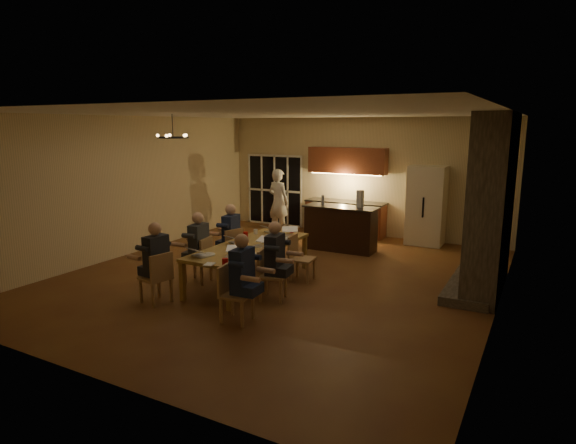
# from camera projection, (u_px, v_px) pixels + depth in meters

# --- Properties ---
(floor) EXTENTS (9.00, 9.00, 0.00)m
(floor) POSITION_uv_depth(u_px,v_px,m) (280.00, 277.00, 9.64)
(floor) COLOR brown
(floor) RESTS_ON ground
(back_wall) EXTENTS (8.00, 0.04, 3.20)m
(back_wall) POSITION_uv_depth(u_px,v_px,m) (361.00, 177.00, 13.22)
(back_wall) COLOR beige
(back_wall) RESTS_ON ground
(left_wall) EXTENTS (0.04, 9.00, 3.20)m
(left_wall) POSITION_uv_depth(u_px,v_px,m) (130.00, 186.00, 11.21)
(left_wall) COLOR beige
(left_wall) RESTS_ON ground
(right_wall) EXTENTS (0.04, 9.00, 3.20)m
(right_wall) POSITION_uv_depth(u_px,v_px,m) (506.00, 216.00, 7.44)
(right_wall) COLOR beige
(right_wall) RESTS_ON ground
(ceiling) EXTENTS (8.00, 9.00, 0.04)m
(ceiling) POSITION_uv_depth(u_px,v_px,m) (280.00, 112.00, 9.01)
(ceiling) COLOR white
(ceiling) RESTS_ON back_wall
(french_doors) EXTENTS (1.86, 0.08, 2.10)m
(french_doors) POSITION_uv_depth(u_px,v_px,m) (275.00, 191.00, 14.55)
(french_doors) COLOR black
(french_doors) RESTS_ON ground
(fireplace) EXTENTS (0.58, 2.50, 3.20)m
(fireplace) POSITION_uv_depth(u_px,v_px,m) (492.00, 204.00, 8.63)
(fireplace) COLOR #64594F
(fireplace) RESTS_ON ground
(kitchenette) EXTENTS (2.24, 0.68, 2.40)m
(kitchenette) POSITION_uv_depth(u_px,v_px,m) (346.00, 192.00, 13.16)
(kitchenette) COLOR brown
(kitchenette) RESTS_ON ground
(refrigerator) EXTENTS (0.90, 0.68, 2.00)m
(refrigerator) POSITION_uv_depth(u_px,v_px,m) (426.00, 205.00, 12.13)
(refrigerator) COLOR #EEE5C7
(refrigerator) RESTS_ON ground
(dining_table) EXTENTS (1.10, 2.87, 0.75)m
(dining_table) POSITION_uv_depth(u_px,v_px,m) (250.00, 264.00, 9.22)
(dining_table) COLOR tan
(dining_table) RESTS_ON ground
(bar_island) EXTENTS (1.78, 0.71, 1.08)m
(bar_island) POSITION_uv_depth(u_px,v_px,m) (341.00, 228.00, 11.62)
(bar_island) COLOR black
(bar_island) RESTS_ON ground
(chair_left_near) EXTENTS (0.52, 0.52, 0.89)m
(chair_left_near) POSITION_uv_depth(u_px,v_px,m) (155.00, 277.00, 8.17)
(chair_left_near) COLOR tan
(chair_left_near) RESTS_ON ground
(chair_left_mid) EXTENTS (0.50, 0.50, 0.89)m
(chair_left_mid) POSITION_uv_depth(u_px,v_px,m) (198.00, 260.00, 9.25)
(chair_left_mid) COLOR tan
(chair_left_mid) RESTS_ON ground
(chair_left_far) EXTENTS (0.56, 0.56, 0.89)m
(chair_left_far) POSITION_uv_depth(u_px,v_px,m) (229.00, 249.00, 10.08)
(chair_left_far) COLOR tan
(chair_left_far) RESTS_ON ground
(chair_right_near) EXTENTS (0.49, 0.49, 0.89)m
(chair_right_near) POSITION_uv_depth(u_px,v_px,m) (237.00, 294.00, 7.36)
(chair_right_near) COLOR tan
(chair_right_near) RESTS_ON ground
(chair_right_mid) EXTENTS (0.54, 0.54, 0.89)m
(chair_right_mid) POSITION_uv_depth(u_px,v_px,m) (273.00, 275.00, 8.31)
(chair_right_mid) COLOR tan
(chair_right_mid) RESTS_ON ground
(chair_right_far) EXTENTS (0.48, 0.48, 0.89)m
(chair_right_far) POSITION_uv_depth(u_px,v_px,m) (302.00, 258.00, 9.34)
(chair_right_far) COLOR tan
(chair_right_far) RESTS_ON ground
(person_left_near) EXTENTS (0.64, 0.64, 1.38)m
(person_left_near) POSITION_uv_depth(u_px,v_px,m) (157.00, 262.00, 8.22)
(person_left_near) COLOR #24262E
(person_left_near) RESTS_ON ground
(person_right_near) EXTENTS (0.63, 0.63, 1.38)m
(person_right_near) POSITION_uv_depth(u_px,v_px,m) (242.00, 278.00, 7.36)
(person_right_near) COLOR navy
(person_right_near) RESTS_ON ground
(person_left_mid) EXTENTS (0.66, 0.66, 1.38)m
(person_left_mid) POSITION_uv_depth(u_px,v_px,m) (199.00, 248.00, 9.17)
(person_left_mid) COLOR #353A3F
(person_left_mid) RESTS_ON ground
(person_right_mid) EXTENTS (0.67, 0.67, 1.38)m
(person_right_mid) POSITION_uv_depth(u_px,v_px,m) (275.00, 261.00, 8.30)
(person_right_mid) COLOR #24262E
(person_right_mid) RESTS_ON ground
(person_left_far) EXTENTS (0.66, 0.66, 1.38)m
(person_left_far) POSITION_uv_depth(u_px,v_px,m) (231.00, 237.00, 10.08)
(person_left_far) COLOR navy
(person_left_far) RESTS_ON ground
(standing_person) EXTENTS (0.74, 0.56, 1.82)m
(standing_person) POSITION_uv_depth(u_px,v_px,m) (278.00, 202.00, 13.26)
(standing_person) COLOR silver
(standing_person) RESTS_ON ground
(chandelier) EXTENTS (0.61, 0.61, 0.03)m
(chandelier) POSITION_uv_depth(u_px,v_px,m) (173.00, 137.00, 9.38)
(chandelier) COLOR black
(chandelier) RESTS_ON ceiling
(laptop_a) EXTENTS (0.39, 0.36, 0.23)m
(laptop_a) POSITION_uv_depth(u_px,v_px,m) (201.00, 250.00, 8.34)
(laptop_a) COLOR silver
(laptop_a) RESTS_ON dining_table
(laptop_b) EXTENTS (0.41, 0.39, 0.23)m
(laptop_b) POSITION_uv_depth(u_px,v_px,m) (235.00, 251.00, 8.29)
(laptop_b) COLOR silver
(laptop_b) RESTS_ON dining_table
(laptop_c) EXTENTS (0.39, 0.37, 0.23)m
(laptop_c) POSITION_uv_depth(u_px,v_px,m) (237.00, 237.00, 9.25)
(laptop_c) COLOR silver
(laptop_c) RESTS_ON dining_table
(laptop_d) EXTENTS (0.35, 0.31, 0.23)m
(laptop_d) POSITION_uv_depth(u_px,v_px,m) (262.00, 241.00, 8.97)
(laptop_d) COLOR silver
(laptop_d) RESTS_ON dining_table
(laptop_e) EXTENTS (0.42, 0.40, 0.23)m
(laptop_e) POSITION_uv_depth(u_px,v_px,m) (272.00, 227.00, 10.17)
(laptop_e) COLOR silver
(laptop_e) RESTS_ON dining_table
(laptop_f) EXTENTS (0.42, 0.40, 0.23)m
(laptop_f) POSITION_uv_depth(u_px,v_px,m) (290.00, 231.00, 9.86)
(laptop_f) COLOR silver
(laptop_f) RESTS_ON dining_table
(mug_front) EXTENTS (0.08, 0.08, 0.10)m
(mug_front) POSITION_uv_depth(u_px,v_px,m) (236.00, 246.00, 8.82)
(mug_front) COLOR silver
(mug_front) RESTS_ON dining_table
(mug_mid) EXTENTS (0.09, 0.09, 0.10)m
(mug_mid) POSITION_uv_depth(u_px,v_px,m) (268.00, 237.00, 9.55)
(mug_mid) COLOR silver
(mug_mid) RESTS_ON dining_table
(mug_back) EXTENTS (0.08, 0.08, 0.10)m
(mug_back) POSITION_uv_depth(u_px,v_px,m) (256.00, 232.00, 10.05)
(mug_back) COLOR silver
(mug_back) RESTS_ON dining_table
(redcup_near) EXTENTS (0.10, 0.10, 0.12)m
(redcup_near) POSITION_uv_depth(u_px,v_px,m) (225.00, 262.00, 7.78)
(redcup_near) COLOR #BD0C0C
(redcup_near) RESTS_ON dining_table
(redcup_mid) EXTENTS (0.10, 0.10, 0.12)m
(redcup_mid) POSITION_uv_depth(u_px,v_px,m) (246.00, 235.00, 9.73)
(redcup_mid) COLOR #BD0C0C
(redcup_mid) RESTS_ON dining_table
(redcup_far) EXTENTS (0.09, 0.09, 0.12)m
(redcup_far) POSITION_uv_depth(u_px,v_px,m) (292.00, 230.00, 10.19)
(redcup_far) COLOR #BD0C0C
(redcup_far) RESTS_ON dining_table
(can_silver) EXTENTS (0.07, 0.07, 0.12)m
(can_silver) POSITION_uv_depth(u_px,v_px,m) (230.00, 251.00, 8.47)
(can_silver) COLOR #B2B2B7
(can_silver) RESTS_ON dining_table
(can_cola) EXTENTS (0.07, 0.07, 0.12)m
(can_cola) POSITION_uv_depth(u_px,v_px,m) (279.00, 228.00, 10.39)
(can_cola) COLOR #3F0F0C
(can_cola) RESTS_ON dining_table
(can_right) EXTENTS (0.07, 0.07, 0.12)m
(can_right) POSITION_uv_depth(u_px,v_px,m) (271.00, 241.00, 9.17)
(can_right) COLOR #B2B2B7
(can_right) RESTS_ON dining_table
(plate_near) EXTENTS (0.23, 0.23, 0.02)m
(plate_near) POSITION_uv_depth(u_px,v_px,m) (250.00, 254.00, 8.48)
(plate_near) COLOR silver
(plate_near) RESTS_ON dining_table
(plate_left) EXTENTS (0.25, 0.25, 0.02)m
(plate_left) POSITION_uv_depth(u_px,v_px,m) (208.00, 254.00, 8.43)
(plate_left) COLOR silver
(plate_left) RESTS_ON dining_table
(plate_far) EXTENTS (0.26, 0.26, 0.02)m
(plate_far) POSITION_uv_depth(u_px,v_px,m) (291.00, 239.00, 9.61)
(plate_far) COLOR silver
(plate_far) RESTS_ON dining_table
(notepad) EXTENTS (0.19, 0.23, 0.01)m
(notepad) POSITION_uv_depth(u_px,v_px,m) (209.00, 264.00, 7.84)
(notepad) COLOR white
(notepad) RESTS_ON dining_table
(bar_bottle) EXTENTS (0.08, 0.08, 0.24)m
(bar_bottle) POSITION_uv_depth(u_px,v_px,m) (323.00, 200.00, 11.73)
(bar_bottle) COLOR #99999E
(bar_bottle) RESTS_ON bar_island
(bar_blender) EXTENTS (0.16, 0.16, 0.41)m
(bar_blender) POSITION_uv_depth(u_px,v_px,m) (360.00, 199.00, 11.33)
(bar_blender) COLOR silver
(bar_blender) RESTS_ON bar_island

